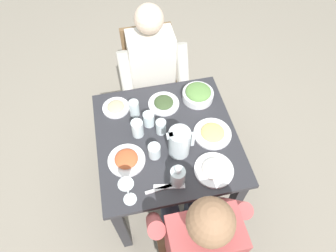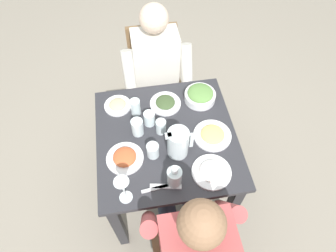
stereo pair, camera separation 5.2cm
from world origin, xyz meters
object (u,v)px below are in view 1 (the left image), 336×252
(dining_table, at_px, (167,147))
(chair_far, at_px, (150,74))
(diner_far, at_px, (154,79))
(water_glass_near_right, at_px, (154,151))
(water_pitcher, at_px, (179,142))
(plate_rice_curry, at_px, (126,159))
(salad_bowl, at_px, (198,94))
(oil_carafe, at_px, (178,177))
(water_glass_center, at_px, (137,128))
(diner_near, at_px, (195,230))
(water_glass_far_left, at_px, (134,108))
(plate_beans, at_px, (116,107))
(plate_dolmas, at_px, (164,103))
(plate_yoghurt, at_px, (214,169))
(wine_glass, at_px, (127,189))
(water_glass_far_right, at_px, (149,119))
(plate_fries, at_px, (213,133))
(water_glass_near_left, at_px, (161,127))

(dining_table, xyz_separation_m, chair_far, (0.03, 0.76, -0.09))
(diner_far, xyz_separation_m, water_glass_near_right, (-0.12, -0.66, 0.12))
(water_pitcher, relative_size, plate_rice_curry, 0.90)
(salad_bowl, distance_m, oil_carafe, 0.61)
(diner_far, bearing_deg, water_glass_center, -110.87)
(diner_near, distance_m, water_glass_far_left, 0.79)
(diner_near, relative_size, plate_beans, 6.87)
(diner_near, height_order, plate_beans, diner_near)
(water_pitcher, bearing_deg, plate_rice_curry, 179.90)
(water_glass_center, bearing_deg, water_pitcher, -38.59)
(plate_beans, bearing_deg, chair_far, 58.10)
(plate_dolmas, bearing_deg, water_glass_near_right, -109.64)
(plate_yoghurt, distance_m, wine_glass, 0.50)
(dining_table, xyz_separation_m, plate_beans, (-0.27, 0.28, 0.14))
(diner_near, height_order, wine_glass, diner_near)
(wine_glass, bearing_deg, water_glass_near_right, 53.20)
(diner_far, bearing_deg, oil_carafe, -92.10)
(plate_dolmas, height_order, water_glass_far_right, water_glass_far_right)
(water_glass_far_right, bearing_deg, plate_dolmas, 47.86)
(water_pitcher, distance_m, plate_yoghurt, 0.24)
(diner_near, distance_m, water_glass_center, 0.65)
(chair_far, bearing_deg, diner_far, -90.00)
(chair_far, height_order, plate_beans, chair_far)
(diner_far, relative_size, oil_carafe, 7.19)
(salad_bowl, height_order, plate_rice_curry, salad_bowl)
(plate_rice_curry, height_order, plate_fries, plate_rice_curry)
(diner_near, relative_size, oil_carafe, 7.19)
(diner_near, height_order, plate_rice_curry, diner_near)
(diner_far, bearing_deg, salad_bowl, -52.13)
(chair_far, height_order, wine_glass, wine_glass)
(plate_yoghurt, xyz_separation_m, water_glass_far_right, (-0.29, 0.39, 0.03))
(water_glass_near_left, bearing_deg, oil_carafe, -86.51)
(dining_table, bearing_deg, wine_glass, -127.91)
(chair_far, bearing_deg, plate_dolmas, -89.27)
(water_pitcher, relative_size, plate_yoghurt, 0.87)
(chair_far, relative_size, plate_fries, 3.91)
(plate_rice_curry, height_order, water_glass_far_right, water_glass_far_right)
(dining_table, relative_size, water_pitcher, 4.40)
(diner_near, distance_m, water_glass_near_right, 0.47)
(plate_rice_curry, relative_size, water_glass_near_right, 2.29)
(water_glass_near_left, bearing_deg, plate_rice_curry, -145.93)
(plate_yoghurt, relative_size, water_glass_center, 1.93)
(water_glass_near_left, bearing_deg, water_glass_center, 174.77)
(plate_beans, xyz_separation_m, oil_carafe, (0.27, -0.58, 0.04))
(water_glass_near_left, bearing_deg, diner_far, 84.19)
(plate_fries, bearing_deg, water_glass_center, 167.38)
(plate_dolmas, xyz_separation_m, water_glass_near_right, (-0.13, -0.36, 0.03))
(plate_beans, bearing_deg, water_pitcher, -50.84)
(plate_dolmas, relative_size, wine_glass, 1.02)
(salad_bowl, bearing_deg, oil_carafe, -115.83)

